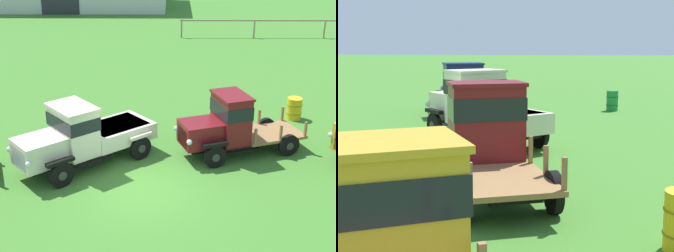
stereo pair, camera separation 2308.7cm
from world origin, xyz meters
TOP-DOWN VIEW (x-y plane):
  - ground_plane at (0.00, 0.00)m, footprint 240.00×240.00m
  - vintage_truck_foreground_near at (-8.05, 0.02)m, footprint 5.44×3.39m
  - vintage_truck_second_in_line at (-2.11, 1.68)m, footprint 4.88×4.49m
  - vintage_truck_midrow_center at (2.99, 2.59)m, footprint 4.89×3.08m
  - vintage_truck_far_side at (8.69, 2.14)m, footprint 5.84×4.15m
  - oil_drum_near_fence at (-10.19, 6.59)m, footprint 0.56×0.56m

SIDE VIEW (x-z plane):
  - ground_plane at x=0.00m, z-range 0.00..0.00m
  - oil_drum_near_fence at x=-10.19m, z-range 0.00..0.93m
  - vintage_truck_second_in_line at x=-2.11m, z-range -0.02..2.25m
  - vintage_truck_far_side at x=8.69m, z-range 0.05..2.19m
  - vintage_truck_midrow_center at x=2.99m, z-range 0.00..2.29m
  - vintage_truck_foreground_near at x=-8.05m, z-range 0.02..2.28m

